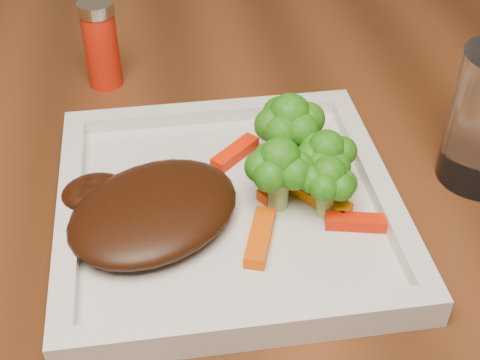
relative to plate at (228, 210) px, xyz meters
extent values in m
cube|color=silver|center=(0.00, 0.00, 0.00)|extent=(0.27, 0.27, 0.01)
ellipsoid|color=#321507|center=(-0.06, -0.01, 0.02)|extent=(0.18, 0.17, 0.03)
cube|color=red|center=(0.10, -0.04, 0.01)|extent=(0.05, 0.02, 0.01)
cube|color=#DC4903|center=(0.02, -0.05, 0.01)|extent=(0.03, 0.06, 0.01)
cube|color=#DD6403|center=(0.10, 0.04, 0.01)|extent=(0.06, 0.04, 0.01)
cube|color=red|center=(0.01, 0.06, 0.01)|extent=(0.05, 0.05, 0.01)
cube|color=orange|center=(0.07, -0.01, 0.01)|extent=(0.05, 0.05, 0.01)
cube|color=#E33903|center=(0.05, 0.01, 0.01)|extent=(0.05, 0.04, 0.01)
cylinder|color=red|center=(-0.10, 0.22, 0.04)|extent=(0.05, 0.05, 0.09)
camera|label=1|loc=(-0.05, -0.40, 0.37)|focal=50.00mm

